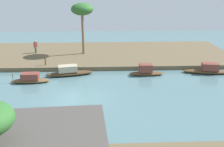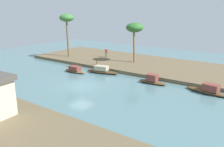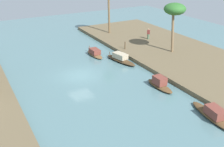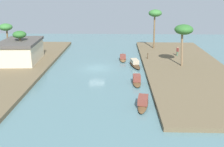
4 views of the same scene
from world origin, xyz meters
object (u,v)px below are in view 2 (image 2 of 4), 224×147
at_px(person_on_near_bank, 106,53).
at_px(mooring_post, 97,61).
at_px(sampan_near_left_bank, 208,90).
at_px(sampan_downstream_large, 102,71).
at_px(sampan_midstream, 75,70).
at_px(sampan_open_hull, 152,80).
at_px(palm_tree_left_near, 135,28).
at_px(palm_tree_left_far, 67,19).

xyz_separation_m(person_on_near_bank, mooring_post, (-2.29, 5.62, -0.25)).
relative_size(sampan_near_left_bank, sampan_downstream_large, 0.98).
bearing_deg(sampan_midstream, sampan_downstream_large, -152.74).
bearing_deg(sampan_open_hull, palm_tree_left_near, -46.81).
relative_size(sampan_near_left_bank, palm_tree_left_far, 0.65).
bearing_deg(palm_tree_left_far, mooring_post, 166.26).
bearing_deg(sampan_open_hull, palm_tree_left_far, -13.74).
xyz_separation_m(sampan_near_left_bank, sampan_downstream_large, (14.92, 0.06, -0.01)).
relative_size(sampan_open_hull, sampan_downstream_large, 0.71).
height_order(person_on_near_bank, mooring_post, person_on_near_bank).
xyz_separation_m(sampan_open_hull, sampan_midstream, (11.78, 1.71, -0.06)).
height_order(sampan_near_left_bank, mooring_post, mooring_post).
distance_m(sampan_downstream_large, palm_tree_left_near, 9.24).
distance_m(mooring_post, palm_tree_left_near, 8.08).
xyz_separation_m(sampan_near_left_bank, palm_tree_left_near, (13.76, -7.16, 5.65)).
distance_m(sampan_midstream, person_on_near_bank, 10.10).
bearing_deg(palm_tree_left_near, sampan_open_hull, 133.47).
distance_m(person_on_near_bank, palm_tree_left_near, 8.00).
bearing_deg(mooring_post, palm_tree_left_near, -130.08).
bearing_deg(sampan_midstream, person_on_near_bank, -81.76).
bearing_deg(palm_tree_left_far, sampan_midstream, 140.54).
distance_m(sampan_open_hull, palm_tree_left_far, 21.24).
bearing_deg(sampan_near_left_bank, sampan_downstream_large, 9.59).
relative_size(sampan_downstream_large, palm_tree_left_near, 0.79).
bearing_deg(palm_tree_left_near, palm_tree_left_far, 12.31).
relative_size(sampan_near_left_bank, palm_tree_left_near, 0.78).
relative_size(sampan_near_left_bank, person_on_near_bank, 3.06).
xyz_separation_m(sampan_midstream, person_on_near_bank, (1.57, -9.94, 0.87)).
distance_m(person_on_near_bank, palm_tree_left_far, 9.36).
height_order(sampan_near_left_bank, sampan_downstream_large, sampan_near_left_bank).
height_order(sampan_downstream_large, mooring_post, mooring_post).
height_order(sampan_open_hull, sampan_downstream_large, sampan_open_hull).
distance_m(palm_tree_left_near, palm_tree_left_far, 12.87).
relative_size(sampan_midstream, palm_tree_left_far, 0.49).
xyz_separation_m(mooring_post, palm_tree_left_near, (-4.04, -4.81, 5.08)).
relative_size(sampan_downstream_large, person_on_near_bank, 3.11).
relative_size(person_on_near_bank, mooring_post, 1.59).
xyz_separation_m(sampan_midstream, mooring_post, (-0.71, -4.32, 0.62)).
height_order(sampan_downstream_large, palm_tree_left_far, palm_tree_left_far).
xyz_separation_m(person_on_near_bank, palm_tree_left_far, (6.19, 3.55, 6.06)).
relative_size(sampan_midstream, palm_tree_left_near, 0.58).
height_order(person_on_near_bank, palm_tree_left_near, palm_tree_left_near).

